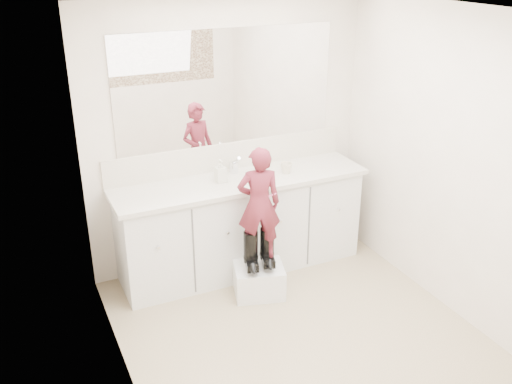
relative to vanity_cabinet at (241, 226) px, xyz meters
name	(u,v)px	position (x,y,z in m)	size (l,w,h in m)	color
floor	(306,342)	(0.00, -1.23, -0.42)	(3.00, 3.00, 0.00)	#8B715B
ceiling	(320,13)	(0.00, -1.23, 1.97)	(3.00, 3.00, 0.00)	white
wall_back	(228,136)	(0.00, 0.27, 0.77)	(2.60, 2.60, 0.00)	beige
wall_front	(478,319)	(0.00, -2.73, 0.77)	(2.60, 2.60, 0.00)	beige
wall_left	(120,236)	(-1.30, -1.23, 0.78)	(3.00, 3.00, 0.00)	beige
wall_right	(460,169)	(1.30, -1.23, 0.78)	(3.00, 3.00, 0.00)	beige
vanity_cabinet	(241,226)	(0.00, 0.00, 0.00)	(2.20, 0.55, 0.85)	silver
countertop	(241,181)	(0.00, -0.01, 0.45)	(2.28, 0.58, 0.04)	beige
backsplash	(229,156)	(0.00, 0.26, 0.59)	(2.28, 0.03, 0.25)	beige
mirror	(227,88)	(0.00, 0.26, 1.22)	(2.00, 0.02, 1.00)	white
dot_panel	(492,231)	(0.00, -2.71, 1.22)	(2.00, 0.01, 1.20)	#472819
faucet	(234,168)	(0.00, 0.15, 0.52)	(0.08, 0.08, 0.10)	silver
cup	(286,168)	(0.42, -0.05, 0.51)	(0.10, 0.10, 0.10)	beige
soap_bottle	(221,171)	(-0.18, 0.01, 0.57)	(0.09, 0.09, 0.20)	silver
step_stool	(259,280)	(-0.04, -0.48, -0.29)	(0.41, 0.34, 0.26)	white
boot_left	(251,251)	(-0.12, -0.48, 0.01)	(0.13, 0.23, 0.34)	black
boot_right	(267,247)	(0.03, -0.48, 0.01)	(0.13, 0.23, 0.34)	black
toddler	(259,204)	(-0.04, -0.48, 0.42)	(0.35, 0.23, 0.97)	#AB3442
toothbrush	(268,196)	(0.03, -0.50, 0.49)	(0.01, 0.01, 0.14)	pink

